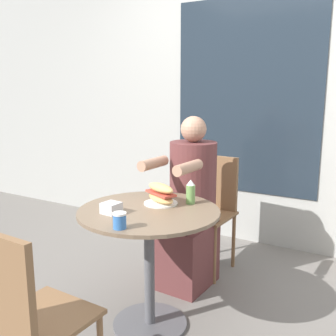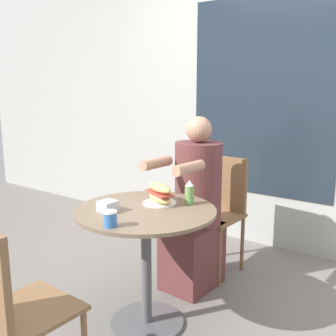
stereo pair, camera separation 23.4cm
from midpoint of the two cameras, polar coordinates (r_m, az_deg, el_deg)
ground_plane at (r=2.52m, az=-0.22°, el=-21.69°), size 8.00×8.00×0.00m
storefront_wall at (r=3.54m, az=15.65°, el=11.35°), size 8.00×0.09×2.80m
cafe_table at (r=2.28m, az=-0.23°, el=-10.45°), size 0.80×0.80×0.71m
diner_chair at (r=3.04m, az=9.73°, el=-5.09°), size 0.40×0.40×0.87m
seated_diner at (r=2.75m, az=6.39°, el=-6.70°), size 0.35×0.59×1.20m
empty_chair_across at (r=1.77m, az=-18.82°, el=-18.14°), size 0.39×0.39×0.87m
sandwich_on_plate at (r=2.30m, az=1.68°, el=-3.87°), size 0.24×0.20×0.12m
drink_cup at (r=1.93m, az=-4.95°, el=-7.40°), size 0.07×0.07×0.08m
napkin_box at (r=2.17m, az=-5.71°, el=-5.59°), size 0.10×0.10×0.06m
condiment_bottle at (r=2.30m, az=6.05°, el=-3.62°), size 0.05×0.05×0.14m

